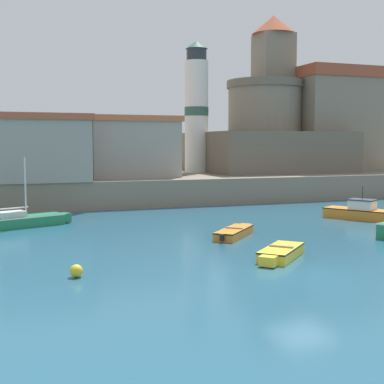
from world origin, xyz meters
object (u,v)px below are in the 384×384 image
(sailboat_green_1, at_px, (21,220))
(fortress, at_px, (265,141))
(mooring_buoy, at_px, (76,271))
(harbor_shed_mid_row, at_px, (131,146))
(motorboat_orange_6, at_px, (361,212))
(dinghy_orange_3, at_px, (235,232))
(dinghy_yellow_2, at_px, (281,252))
(harbor_shed_near_wharf, at_px, (41,147))
(lighthouse, at_px, (196,109))
(church, at_px, (309,118))

(sailboat_green_1, height_order, fortress, fortress)
(mooring_buoy, height_order, harbor_shed_mid_row, harbor_shed_mid_row)
(motorboat_orange_6, relative_size, harbor_shed_mid_row, 0.65)
(dinghy_orange_3, height_order, fortress, fortress)
(dinghy_yellow_2, height_order, fortress, fortress)
(motorboat_orange_6, distance_m, harbor_shed_mid_row, 21.34)
(mooring_buoy, relative_size, harbor_shed_near_wharf, 0.07)
(mooring_buoy, xyz_separation_m, lighthouse, (16.51, 30.93, 8.50))
(lighthouse, bearing_deg, harbor_shed_mid_row, -150.82)
(dinghy_orange_3, bearing_deg, mooring_buoy, -146.99)
(harbor_shed_mid_row, bearing_deg, lighthouse, 29.18)
(fortress, bearing_deg, dinghy_yellow_2, -116.25)
(sailboat_green_1, height_order, church, church)
(harbor_shed_near_wharf, relative_size, harbor_shed_mid_row, 0.92)
(dinghy_orange_3, xyz_separation_m, church, (21.99, 27.41, 7.99))
(sailboat_green_1, xyz_separation_m, harbor_shed_mid_row, (10.05, 12.48, 4.55))
(dinghy_orange_3, bearing_deg, dinghy_yellow_2, -93.73)
(harbor_shed_near_wharf, bearing_deg, church, 17.64)
(dinghy_orange_3, relative_size, harbor_shed_mid_row, 0.46)
(dinghy_orange_3, distance_m, church, 36.04)
(mooring_buoy, xyz_separation_m, church, (31.70, 33.71, 8.00))
(harbor_shed_near_wharf, bearing_deg, fortress, 17.08)
(dinghy_yellow_2, height_order, church, church)
(motorboat_orange_6, distance_m, church, 27.49)
(mooring_buoy, distance_m, harbor_shed_mid_row, 28.19)
(sailboat_green_1, bearing_deg, harbor_shed_near_wharf, 78.22)
(fortress, bearing_deg, dinghy_orange_3, -120.78)
(dinghy_yellow_2, height_order, lighthouse, lighthouse)
(sailboat_green_1, relative_size, dinghy_orange_3, 1.63)
(dinghy_yellow_2, distance_m, harbor_shed_near_wharf, 25.48)
(sailboat_green_1, bearing_deg, dinghy_orange_3, -34.33)
(motorboat_orange_6, height_order, harbor_shed_near_wharf, harbor_shed_near_wharf)
(church, relative_size, harbor_shed_mid_row, 2.06)
(dinghy_yellow_2, relative_size, harbor_shed_mid_row, 0.43)
(dinghy_orange_3, distance_m, harbor_shed_mid_row, 20.73)
(lighthouse, bearing_deg, dinghy_yellow_2, -103.25)
(dinghy_yellow_2, bearing_deg, church, 56.15)
(dinghy_yellow_2, relative_size, motorboat_orange_6, 0.67)
(sailboat_green_1, distance_m, harbor_shed_near_wharf, 11.00)
(fortress, bearing_deg, harbor_shed_mid_row, -163.59)
(church, bearing_deg, fortress, -160.50)
(church, bearing_deg, dinghy_orange_3, -128.74)
(sailboat_green_1, xyz_separation_m, motorboat_orange_6, (22.42, -4.32, 0.07))
(mooring_buoy, bearing_deg, sailboat_green_1, 96.27)
(dinghy_orange_3, bearing_deg, harbor_shed_mid_row, 93.38)
(dinghy_orange_3, distance_m, mooring_buoy, 11.57)
(lighthouse, bearing_deg, dinghy_orange_3, -105.46)
(fortress, height_order, lighthouse, lighthouse)
(motorboat_orange_6, xyz_separation_m, harbor_shed_mid_row, (-12.37, 16.80, 4.48))
(motorboat_orange_6, height_order, mooring_buoy, motorboat_orange_6)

